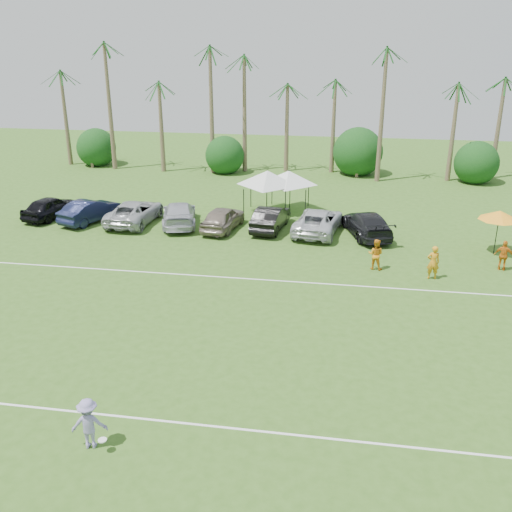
# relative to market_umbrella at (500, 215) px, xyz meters

# --- Properties ---
(ground) EXTENTS (120.00, 120.00, 0.00)m
(ground) POSITION_rel_market_umbrella_xyz_m (-13.83, -19.93, -2.33)
(ground) COLOR #345C1B
(ground) RESTS_ON ground
(field_lines) EXTENTS (80.00, 12.10, 0.01)m
(field_lines) POSITION_rel_market_umbrella_xyz_m (-13.83, -11.93, -2.32)
(field_lines) COLOR white
(field_lines) RESTS_ON ground
(palm_tree_0) EXTENTS (2.40, 2.40, 8.90)m
(palm_tree_0) POSITION_rel_market_umbrella_xyz_m (-35.83, 18.07, 5.15)
(palm_tree_0) COLOR brown
(palm_tree_0) RESTS_ON ground
(palm_tree_1) EXTENTS (2.40, 2.40, 9.90)m
(palm_tree_1) POSITION_rel_market_umbrella_xyz_m (-30.83, 18.07, 6.02)
(palm_tree_1) COLOR brown
(palm_tree_1) RESTS_ON ground
(palm_tree_2) EXTENTS (2.40, 2.40, 10.90)m
(palm_tree_2) POSITION_rel_market_umbrella_xyz_m (-25.83, 18.07, 6.88)
(palm_tree_2) COLOR brown
(palm_tree_2) RESTS_ON ground
(palm_tree_3) EXTENTS (2.40, 2.40, 11.90)m
(palm_tree_3) POSITION_rel_market_umbrella_xyz_m (-21.83, 18.07, 7.73)
(palm_tree_3) COLOR brown
(palm_tree_3) RESTS_ON ground
(palm_tree_4) EXTENTS (2.40, 2.40, 8.90)m
(palm_tree_4) POSITION_rel_market_umbrella_xyz_m (-17.83, 18.07, 5.15)
(palm_tree_4) COLOR brown
(palm_tree_4) RESTS_ON ground
(palm_tree_5) EXTENTS (2.40, 2.40, 9.90)m
(palm_tree_5) POSITION_rel_market_umbrella_xyz_m (-13.83, 18.07, 6.02)
(palm_tree_5) COLOR brown
(palm_tree_5) RESTS_ON ground
(palm_tree_6) EXTENTS (2.40, 2.40, 10.90)m
(palm_tree_6) POSITION_rel_market_umbrella_xyz_m (-9.83, 18.07, 6.88)
(palm_tree_6) COLOR brown
(palm_tree_6) RESTS_ON ground
(palm_tree_7) EXTENTS (2.40, 2.40, 11.90)m
(palm_tree_7) POSITION_rel_market_umbrella_xyz_m (-5.83, 18.07, 7.73)
(palm_tree_7) COLOR brown
(palm_tree_7) RESTS_ON ground
(palm_tree_8) EXTENTS (2.40, 2.40, 8.90)m
(palm_tree_8) POSITION_rel_market_umbrella_xyz_m (-0.83, 18.07, 5.15)
(palm_tree_8) COLOR brown
(palm_tree_8) RESTS_ON ground
(bush_tree_0) EXTENTS (4.00, 4.00, 4.00)m
(bush_tree_0) POSITION_rel_market_umbrella_xyz_m (-32.83, 19.07, -0.53)
(bush_tree_0) COLOR brown
(bush_tree_0) RESTS_ON ground
(bush_tree_1) EXTENTS (4.00, 4.00, 4.00)m
(bush_tree_1) POSITION_rel_market_umbrella_xyz_m (-19.83, 19.07, -0.53)
(bush_tree_1) COLOR brown
(bush_tree_1) RESTS_ON ground
(bush_tree_2) EXTENTS (4.00, 4.00, 4.00)m
(bush_tree_2) POSITION_rel_market_umbrella_xyz_m (-7.83, 19.07, -0.53)
(bush_tree_2) COLOR brown
(bush_tree_2) RESTS_ON ground
(bush_tree_3) EXTENTS (4.00, 4.00, 4.00)m
(bush_tree_3) POSITION_rel_market_umbrella_xyz_m (2.17, 19.07, -0.53)
(bush_tree_3) COLOR brown
(bush_tree_3) RESTS_ON ground
(sideline_player_a) EXTENTS (0.71, 0.51, 1.80)m
(sideline_player_a) POSITION_rel_market_umbrella_xyz_m (-4.00, -4.32, -1.43)
(sideline_player_a) COLOR orange
(sideline_player_a) RESTS_ON ground
(sideline_player_b) EXTENTS (0.95, 0.82, 1.69)m
(sideline_player_b) POSITION_rel_market_umbrella_xyz_m (-6.88, -3.48, -1.48)
(sideline_player_b) COLOR orange
(sideline_player_b) RESTS_ON ground
(sideline_player_c) EXTENTS (1.05, 0.65, 1.67)m
(sideline_player_c) POSITION_rel_market_umbrella_xyz_m (-0.12, -2.53, -1.50)
(sideline_player_c) COLOR #CC6C16
(sideline_player_c) RESTS_ON ground
(canopy_tent_left) EXTENTS (4.43, 4.43, 3.59)m
(canopy_tent_left) POSITION_rel_market_umbrella_xyz_m (-14.11, 5.90, 0.75)
(canopy_tent_left) COLOR black
(canopy_tent_left) RESTS_ON ground
(canopy_tent_right) EXTENTS (4.20, 4.20, 3.40)m
(canopy_tent_right) POSITION_rel_market_umbrella_xyz_m (-12.75, 6.83, 0.58)
(canopy_tent_right) COLOR black
(canopy_tent_right) RESTS_ON ground
(market_umbrella) EXTENTS (2.33, 2.33, 2.60)m
(market_umbrella) POSITION_rel_market_umbrella_xyz_m (0.00, 0.00, 0.00)
(market_umbrella) COLOR black
(market_umbrella) RESTS_ON ground
(frisbee_player) EXTENTS (1.21, 0.86, 1.68)m
(frisbee_player) POSITION_rel_market_umbrella_xyz_m (-15.89, -19.46, -1.49)
(frisbee_player) COLOR #8B80B5
(frisbee_player) RESTS_ON ground
(parked_car_0) EXTENTS (2.78, 4.78, 1.53)m
(parked_car_0) POSITION_rel_market_umbrella_xyz_m (-28.73, 2.40, -1.57)
(parked_car_0) COLOR black
(parked_car_0) RESTS_ON ground
(parked_car_1) EXTENTS (3.11, 4.91, 1.53)m
(parked_car_1) POSITION_rel_market_umbrella_xyz_m (-25.66, 2.03, -1.57)
(parked_car_1) COLOR #121734
(parked_car_1) RESTS_ON ground
(parked_car_2) EXTENTS (2.76, 5.60, 1.53)m
(parked_car_2) POSITION_rel_market_umbrella_xyz_m (-22.59, 2.24, -1.57)
(parked_car_2) COLOR #A9AAAD
(parked_car_2) RESTS_ON ground
(parked_car_3) EXTENTS (3.46, 5.64, 1.53)m
(parked_car_3) POSITION_rel_market_umbrella_xyz_m (-19.52, 2.31, -1.57)
(parked_car_3) COLOR #B0B1BB
(parked_car_3) RESTS_ON ground
(parked_car_4) EXTENTS (2.43, 4.70, 1.53)m
(parked_car_4) POSITION_rel_market_umbrella_xyz_m (-16.45, 1.83, -1.57)
(parked_car_4) COLOR gray
(parked_car_4) RESTS_ON ground
(parked_car_5) EXTENTS (2.17, 4.80, 1.53)m
(parked_car_5) POSITION_rel_market_umbrella_xyz_m (-13.38, 2.34, -1.57)
(parked_car_5) COLOR black
(parked_car_5) RESTS_ON ground
(parked_car_6) EXTENTS (3.25, 5.79, 1.53)m
(parked_car_6) POSITION_rel_market_umbrella_xyz_m (-10.31, 2.20, -1.57)
(parked_car_6) COLOR silver
(parked_car_6) RESTS_ON ground
(parked_car_7) EXTENTS (3.58, 5.66, 1.53)m
(parked_car_7) POSITION_rel_market_umbrella_xyz_m (-7.24, 2.08, -1.57)
(parked_car_7) COLOR black
(parked_car_7) RESTS_ON ground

